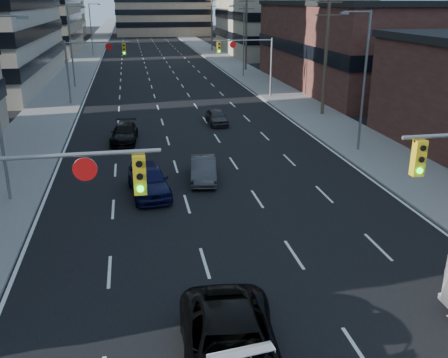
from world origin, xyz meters
name	(u,v)px	position (x,y,z in m)	size (l,w,h in m)	color
road_surface	(144,39)	(0.00, 130.00, 0.01)	(18.00, 300.00, 0.02)	black
sidewalk_left	(99,39)	(-11.50, 130.00, 0.07)	(5.00, 300.00, 0.15)	slate
sidewalk_right	(189,38)	(11.50, 130.00, 0.07)	(5.00, 300.00, 0.15)	slate
office_left_far	(19,9)	(-24.00, 100.00, 8.00)	(20.00, 30.00, 16.00)	gray
storefront_right_mid	(377,47)	(24.00, 50.00, 4.50)	(20.00, 30.00, 9.00)	#472119
office_right_far	(287,15)	(25.00, 88.00, 7.00)	(22.00, 28.00, 14.00)	gray
bg_block_right	(265,14)	(32.00, 130.00, 6.00)	(22.00, 22.00, 12.00)	gray
signal_near_left	(12,212)	(-7.45, 8.00, 4.33)	(6.59, 0.33, 6.00)	slate
signal_far_left	(92,59)	(-7.68, 45.00, 4.30)	(6.09, 0.33, 6.00)	slate
signal_far_right	(249,56)	(7.68, 45.00, 4.30)	(6.09, 0.33, 6.00)	slate
utility_pole_block	(326,48)	(12.20, 36.00, 5.78)	(2.20, 0.28, 11.00)	#4C3D2D
utility_pole_midblock	(246,29)	(12.20, 66.00, 5.78)	(2.20, 0.28, 11.00)	#4C3D2D
utility_pole_distant	(212,20)	(12.20, 96.00, 5.78)	(2.20, 0.28, 11.00)	#4C3D2D
streetlight_left_mid	(72,43)	(-10.34, 55.00, 5.05)	(2.03, 0.22, 9.00)	slate
streetlight_left_far	(92,27)	(-10.34, 90.00, 5.05)	(2.03, 0.22, 9.00)	slate
streetlight_right_near	(362,75)	(10.34, 25.00, 5.05)	(2.03, 0.22, 9.00)	slate
streetlight_right_far	(243,37)	(10.34, 60.00, 5.05)	(2.03, 0.22, 9.00)	slate
black_pickup	(231,351)	(-2.00, 5.81, 0.81)	(2.69, 5.83, 1.62)	black
sedan_blue	(149,180)	(-3.58, 19.73, 0.79)	(1.87, 4.66, 1.59)	black
sedan_grey_center	(203,169)	(-0.48, 21.31, 0.65)	(1.38, 3.96, 1.30)	#353538
sedan_black_far	(124,133)	(-4.85, 30.33, 0.63)	(1.77, 4.35, 1.26)	black
sedan_grey_right	(217,117)	(2.53, 34.42, 0.62)	(1.46, 3.62, 1.23)	#303032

